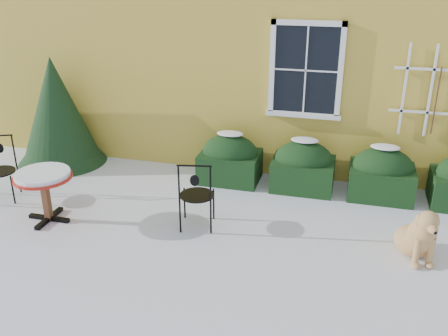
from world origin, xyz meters
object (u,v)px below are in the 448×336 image
(evergreen_shrub, at_px, (58,121))
(dog, at_px, (419,237))
(patio_chair_far, at_px, (0,169))
(bistro_table, at_px, (43,180))
(patio_chair_near, at_px, (197,194))

(evergreen_shrub, relative_size, dog, 2.29)
(evergreen_shrub, distance_m, patio_chair_far, 1.70)
(evergreen_shrub, distance_m, dog, 6.71)
(dog, bearing_deg, patio_chair_far, 160.61)
(bistro_table, bearing_deg, patio_chair_near, 9.67)
(patio_chair_far, bearing_deg, patio_chair_near, -25.22)
(patio_chair_near, bearing_deg, bistro_table, -1.14)
(bistro_table, bearing_deg, dog, 3.68)
(evergreen_shrub, height_order, patio_chair_near, evergreen_shrub)
(evergreen_shrub, relative_size, patio_chair_far, 1.97)
(patio_chair_near, distance_m, patio_chair_far, 3.43)
(evergreen_shrub, height_order, bistro_table, evergreen_shrub)
(patio_chair_far, distance_m, dog, 6.52)
(patio_chair_far, bearing_deg, evergreen_shrub, 63.97)
(evergreen_shrub, xyz_separation_m, bistro_table, (1.08, -2.17, -0.16))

